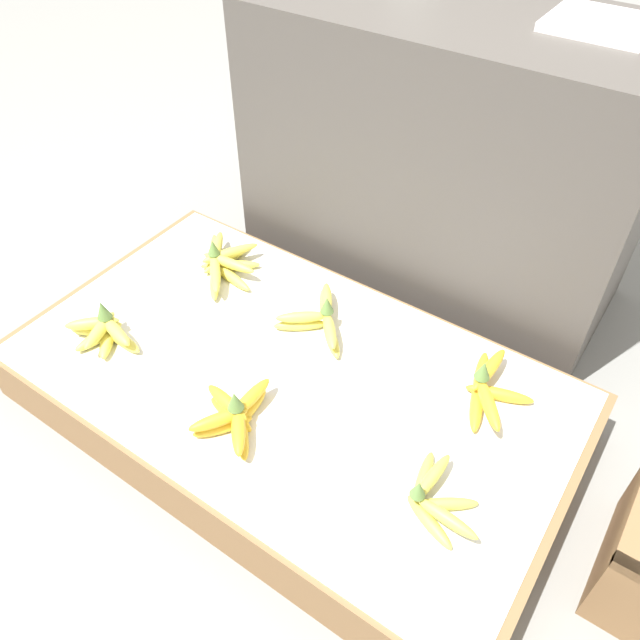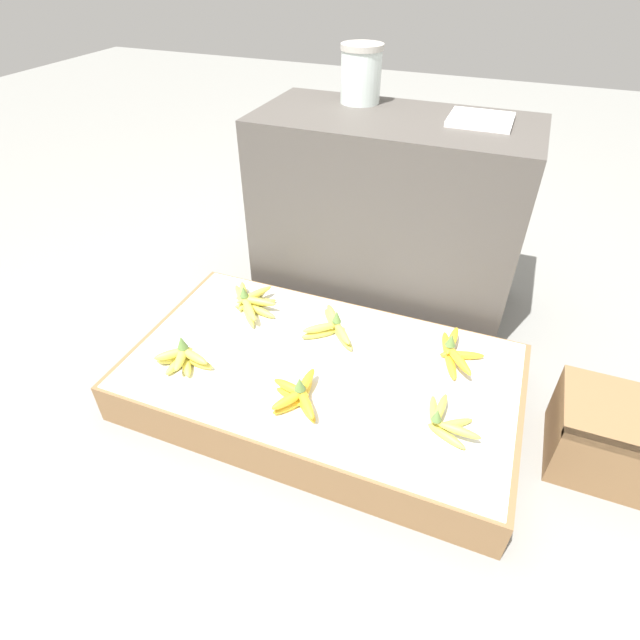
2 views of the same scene
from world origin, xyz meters
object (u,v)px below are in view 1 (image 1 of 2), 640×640
(banana_bunch_front_midleft, at_px, (235,416))
(foam_tray_white, at_px, (601,23))
(banana_bunch_middle_midleft, at_px, (320,318))
(banana_bunch_front_midright, at_px, (434,498))
(banana_bunch_front_left, at_px, (104,331))
(banana_bunch_middle_midright, at_px, (487,388))
(banana_bunch_middle_left, at_px, (223,263))

(banana_bunch_front_midleft, relative_size, foam_tray_white, 0.96)
(banana_bunch_middle_midleft, bearing_deg, banana_bunch_front_midright, -31.38)
(banana_bunch_front_left, xyz_separation_m, banana_bunch_middle_midright, (0.82, 0.36, -0.00))
(banana_bunch_middle_left, relative_size, foam_tray_white, 1.16)
(banana_bunch_front_midleft, relative_size, banana_bunch_front_midright, 1.16)
(banana_bunch_front_midleft, height_order, banana_bunch_middle_left, banana_bunch_front_midleft)
(banana_bunch_front_left, distance_m, banana_bunch_front_midright, 0.85)
(banana_bunch_front_left, bearing_deg, banana_bunch_front_midright, 3.60)
(banana_bunch_middle_midright, bearing_deg, banana_bunch_front_midright, -84.51)
(banana_bunch_front_midleft, bearing_deg, banana_bunch_front_left, 177.94)
(banana_bunch_front_left, relative_size, foam_tray_white, 0.93)
(banana_bunch_front_midright, xyz_separation_m, banana_bunch_middle_midright, (-0.03, 0.30, 0.00))
(banana_bunch_middle_left, relative_size, banana_bunch_middle_midleft, 1.21)
(banana_bunch_middle_midleft, bearing_deg, banana_bunch_middle_left, 174.78)
(banana_bunch_front_midright, distance_m, banana_bunch_middle_left, 0.85)
(banana_bunch_front_left, height_order, banana_bunch_front_midright, banana_bunch_front_left)
(banana_bunch_middle_left, xyz_separation_m, banana_bunch_middle_midleft, (0.34, -0.03, 0.00))
(banana_bunch_front_left, height_order, banana_bunch_front_midleft, banana_bunch_front_left)
(banana_bunch_front_left, bearing_deg, foam_tray_white, 51.33)
(foam_tray_white, bearing_deg, banana_bunch_middle_midright, -79.74)
(banana_bunch_front_midright, bearing_deg, banana_bunch_middle_left, 158.80)
(banana_bunch_middle_left, height_order, banana_bunch_middle_midleft, same)
(banana_bunch_front_midright, bearing_deg, banana_bunch_middle_midright, 95.49)
(banana_bunch_middle_midleft, bearing_deg, banana_bunch_front_midleft, -85.98)
(banana_bunch_front_left, xyz_separation_m, banana_bunch_front_midright, (0.84, 0.05, -0.01))
(banana_bunch_front_midright, height_order, banana_bunch_middle_midleft, banana_bunch_middle_midleft)
(banana_bunch_front_left, xyz_separation_m, banana_bunch_front_midleft, (0.42, -0.02, 0.00))
(banana_bunch_front_midleft, xyz_separation_m, banana_bunch_front_midright, (0.43, 0.07, -0.01))
(banana_bunch_front_midright, distance_m, foam_tray_white, 1.04)
(banana_bunch_front_left, distance_m, banana_bunch_middle_midright, 0.89)
(banana_bunch_middle_midleft, relative_size, foam_tray_white, 0.96)
(banana_bunch_front_midleft, bearing_deg, banana_bunch_middle_left, 134.05)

